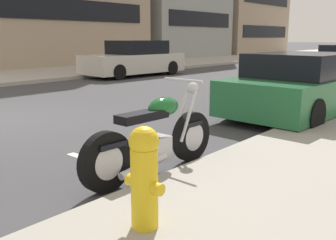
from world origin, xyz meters
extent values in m
cube|color=#ADA89E|center=(12.00, 7.41, 0.07)|extent=(120.00, 5.00, 0.14)
cube|color=silver|center=(0.00, -4.31, 0.00)|extent=(0.12, 2.20, 0.01)
cylinder|color=black|center=(0.91, -4.73, 0.34)|extent=(0.68, 0.13, 0.68)
cylinder|color=silver|center=(0.91, -4.73, 0.34)|extent=(0.37, 0.13, 0.37)
cylinder|color=black|center=(-0.55, -4.68, 0.34)|extent=(0.68, 0.13, 0.68)
cylinder|color=silver|center=(-0.55, -4.68, 0.34)|extent=(0.37, 0.13, 0.37)
cube|color=silver|center=(0.18, -4.71, 0.32)|extent=(0.41, 0.27, 0.30)
cube|color=black|center=(0.00, -4.70, 0.76)|extent=(0.69, 0.24, 0.10)
ellipsoid|color=#196028|center=(0.36, -4.71, 0.82)|extent=(0.49, 0.25, 0.24)
cube|color=black|center=(-0.50, -4.69, 0.52)|extent=(0.37, 0.19, 0.06)
cube|color=black|center=(0.89, -4.73, 0.52)|extent=(0.32, 0.17, 0.06)
cylinder|color=silver|center=(0.76, -4.65, 0.65)|extent=(0.34, 0.05, 0.65)
cylinder|color=silver|center=(0.76, -4.79, 0.65)|extent=(0.34, 0.05, 0.65)
cylinder|color=silver|center=(0.73, -4.72, 1.12)|extent=(0.05, 0.62, 0.04)
sphere|color=silver|center=(0.93, -4.73, 1.00)|extent=(0.15, 0.15, 0.15)
cylinder|color=silver|center=(-0.12, -4.84, 0.22)|extent=(0.71, 0.11, 0.16)
cube|color=#236638|center=(4.89, -4.65, 0.50)|extent=(4.16, 2.01, 0.69)
cube|color=black|center=(4.78, -4.65, 1.09)|extent=(2.24, 1.77, 0.48)
cylinder|color=black|center=(6.27, -3.89, 0.31)|extent=(0.63, 0.25, 0.62)
cylinder|color=black|center=(3.58, -3.76, 0.31)|extent=(0.63, 0.25, 0.62)
cylinder|color=black|center=(3.50, -5.41, 0.31)|extent=(0.63, 0.25, 0.62)
cylinder|color=black|center=(8.98, -3.39, 0.31)|extent=(0.63, 0.26, 0.62)
cube|color=beige|center=(8.52, 4.25, 0.55)|extent=(4.71, 2.07, 0.78)
cube|color=black|center=(8.76, 4.24, 1.23)|extent=(2.35, 1.80, 0.58)
cylinder|color=black|center=(6.96, 3.49, 0.31)|extent=(0.63, 0.25, 0.62)
cylinder|color=black|center=(7.04, 5.17, 0.31)|extent=(0.63, 0.25, 0.62)
cylinder|color=black|center=(10.01, 3.34, 0.31)|extent=(0.63, 0.25, 0.62)
cylinder|color=black|center=(10.09, 5.02, 0.31)|extent=(0.63, 0.25, 0.62)
cylinder|color=gold|center=(-1.02, -5.73, 0.47)|extent=(0.22, 0.22, 0.66)
sphere|color=gold|center=(-1.02, -5.73, 0.86)|extent=(0.24, 0.24, 0.24)
cylinder|color=gold|center=(-1.02, -5.59, 0.50)|extent=(0.10, 0.08, 0.10)
cylinder|color=gold|center=(-1.02, -5.87, 0.50)|extent=(0.10, 0.08, 0.10)
cube|color=black|center=(9.04, 9.68, 3.07)|extent=(10.67, 0.06, 1.10)
cube|color=black|center=(21.01, 9.68, 2.98)|extent=(7.58, 0.06, 1.10)
cube|color=tan|center=(31.68, 15.40, 4.95)|extent=(10.46, 11.38, 9.91)
cube|color=black|center=(31.68, 9.68, 2.18)|extent=(8.78, 0.06, 1.10)
camera|label=1|loc=(-3.04, -7.72, 1.65)|focal=40.38mm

